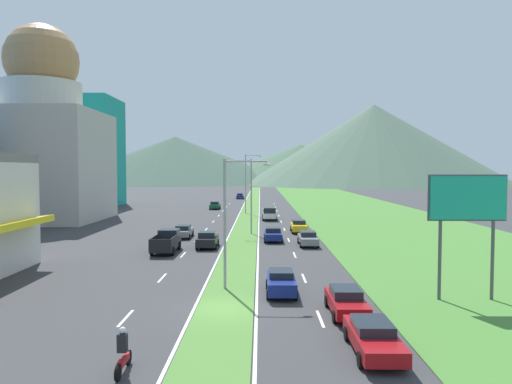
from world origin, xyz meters
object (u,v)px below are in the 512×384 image
street_lamp_far (247,180)px  car_4 (273,234)px  car_5 (281,282)px  car_9 (299,226)px  street_lamp_near (230,214)px  car_6 (308,238)px  car_1 (215,205)px  pickup_truck_0 (167,242)px  billboard_roadside (468,205)px  motorcycle_rider (123,354)px  pickup_truck_1 (269,214)px  car_2 (240,196)px  car_7 (183,231)px  street_lamp_mid (249,191)px  car_3 (208,240)px  car_0 (373,337)px  car_8 (346,301)px

street_lamp_far → car_4: 32.22m
car_5 → car_9: 29.27m
street_lamp_near → car_6: 19.41m
car_1 → car_4: size_ratio=0.96×
car_6 → pickup_truck_0: (-13.78, -3.83, 0.24)m
billboard_roadside → motorcycle_rider: size_ratio=3.75×
street_lamp_far → pickup_truck_1: bearing=-69.8°
car_2 → car_7: 72.35m
street_lamp_mid → car_3: 11.53m
street_lamp_mid → billboard_roadside: bearing=-64.7°
car_9 → pickup_truck_0: (-13.67, -14.02, 0.20)m
street_lamp_far → car_3: 36.61m
street_lamp_far → car_2: bearing=94.1°
car_0 → car_8: size_ratio=1.04×
car_2 → pickup_truck_1: size_ratio=0.89×
car_6 → street_lamp_near: bearing=-21.1°
car_1 → pickup_truck_0: 48.30m
street_lamp_near → motorcycle_rider: street_lamp_near is taller
pickup_truck_0 → pickup_truck_1: 30.26m
car_5 → pickup_truck_1: pickup_truck_1 is taller
car_3 → car_7: 7.71m
car_3 → pickup_truck_1: bearing=-14.4°
car_5 → car_6: bearing=169.2°
car_7 → car_1: bearing=0.2°
car_4 → car_5: car_5 is taller
car_0 → pickup_truck_0: (-13.68, 24.47, 0.28)m
car_7 → car_8: (13.42, -28.41, -0.01)m
street_lamp_far → car_6: bearing=-78.3°
car_6 → street_lamp_far: bearing=-168.3°
street_lamp_far → pickup_truck_1: 11.83m
motorcycle_rider → car_9: bearing=-13.9°
street_lamp_mid → car_7: size_ratio=2.08×
car_6 → car_7: (-13.69, 5.45, -0.01)m
car_5 → car_8: car_5 is taller
car_1 → car_5: size_ratio=1.04×
car_8 → motorcycle_rider: (-9.87, -7.40, 0.02)m
car_9 → pickup_truck_1: pickup_truck_1 is taller
car_9 → car_2: bearing=-171.4°
billboard_roadside → car_7: size_ratio=1.72×
car_3 → car_4: (6.67, 4.54, -0.06)m
car_4 → car_7: 10.45m
billboard_roadside → car_2: (-17.63, 97.98, -4.92)m
car_4 → street_lamp_mid: bearing=-152.6°
street_lamp_far → pickup_truck_0: (-6.57, -38.55, -4.96)m
street_lamp_near → car_6: size_ratio=1.88×
billboard_roadside → car_8: 9.45m
car_4 → motorcycle_rider: 34.15m
car_1 → car_3: (3.69, -45.88, 0.05)m
car_1 → car_0: bearing=-169.3°
street_lamp_mid → street_lamp_far: street_lamp_far is taller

